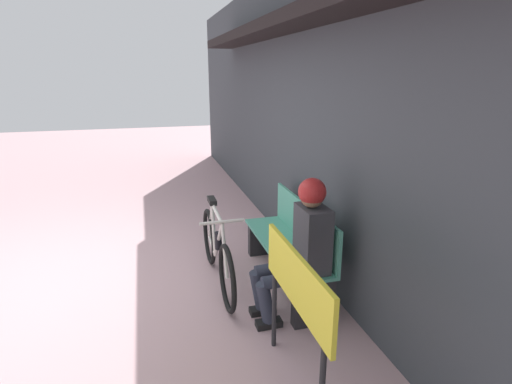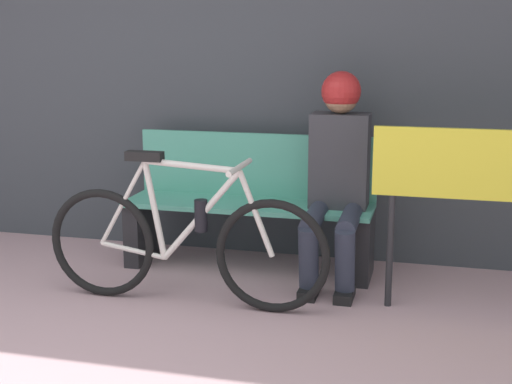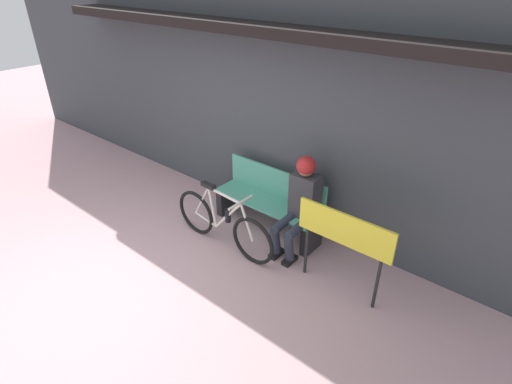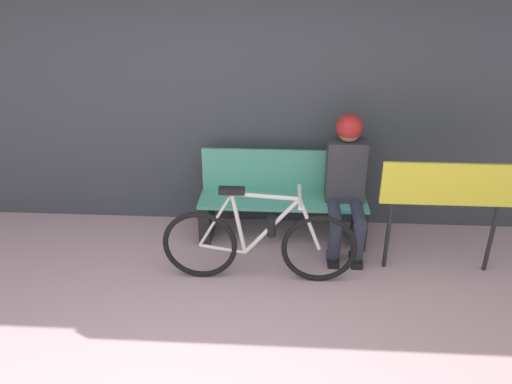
{
  "view_description": "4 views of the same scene",
  "coord_description": "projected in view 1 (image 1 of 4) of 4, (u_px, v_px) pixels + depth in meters",
  "views": [
    {
      "loc": [
        3.98,
        0.79,
        2.04
      ],
      "look_at": [
        0.4,
        1.8,
        0.92
      ],
      "focal_mm": 28.0,
      "sensor_mm": 36.0,
      "label": 1
    },
    {
      "loc": [
        1.69,
        -2.05,
        1.44
      ],
      "look_at": [
        0.73,
        1.67,
        0.58
      ],
      "focal_mm": 50.0,
      "sensor_mm": 36.0,
      "label": 2
    },
    {
      "loc": [
        3.32,
        -1.48,
        3.12
      ],
      "look_at": [
        0.66,
        1.74,
        0.73
      ],
      "focal_mm": 28.0,
      "sensor_mm": 36.0,
      "label": 3
    },
    {
      "loc": [
        0.59,
        -2.03,
        2.46
      ],
      "look_at": [
        0.36,
        1.75,
        0.63
      ],
      "focal_mm": 35.0,
      "sensor_mm": 36.0,
      "label": 4
    }
  ],
  "objects": [
    {
      "name": "ground_plane",
      "position": [
        75.0,
        282.0,
        4.05
      ],
      "size": [
        24.0,
        24.0,
        0.0
      ],
      "primitive_type": "plane",
      "color": "#C69EA3"
    },
    {
      "name": "bicycle",
      "position": [
        217.0,
        252.0,
        3.93
      ],
      "size": [
        1.58,
        0.4,
        0.83
      ],
      "color": "black",
      "rests_on": "ground_plane"
    },
    {
      "name": "park_bench_near",
      "position": [
        290.0,
        247.0,
        3.94
      ],
      "size": [
        1.52,
        0.42,
        0.83
      ],
      "color": "#51A88E",
      "rests_on": "ground_plane"
    },
    {
      "name": "person_seated",
      "position": [
        302.0,
        241.0,
        3.31
      ],
      "size": [
        0.34,
        0.63,
        1.23
      ],
      "color": "#2D3342",
      "rests_on": "ground_plane"
    },
    {
      "name": "signboard",
      "position": [
        296.0,
        289.0,
        2.51
      ],
      "size": [
        1.06,
        0.04,
        0.97
      ],
      "color": "#232326",
      "rests_on": "ground_plane"
    },
    {
      "name": "storefront_wall",
      "position": [
        305.0,
        110.0,
        4.2
      ],
      "size": [
        12.0,
        0.56,
        3.2
      ],
      "color": "#3D4247",
      "rests_on": "ground_plane"
    }
  ]
}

